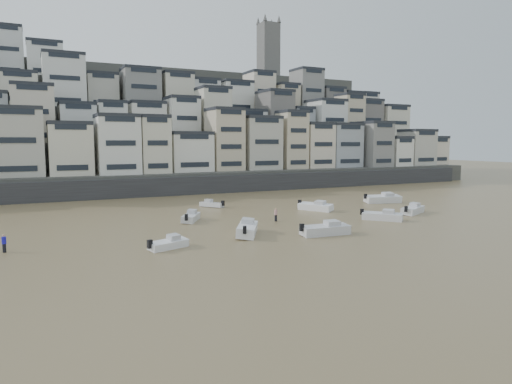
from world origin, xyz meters
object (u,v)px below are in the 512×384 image
person_blue (4,243)px  boat_c (247,227)px  boat_f (191,216)px  boat_a (325,228)px  boat_h (212,203)px  boat_j (168,243)px  boat_b (382,215)px  boat_e (315,205)px  person_pink (276,215)px  boat_g (383,197)px  boat_d (413,208)px

person_blue → boat_c: bearing=-6.1°
boat_f → boat_a: (10.54, -15.12, 0.12)m
boat_h → boat_j: bearing=114.1°
boat_h → boat_c: bearing=132.5°
boat_b → person_blue: (-43.63, 1.79, 0.10)m
boat_e → person_pink: (-9.76, -5.54, 0.09)m
boat_f → boat_a: boat_a is taller
boat_g → boat_h: bearing=176.2°
boat_a → boat_c: bearing=157.8°
boat_g → boat_f: bearing=-162.8°
boat_e → person_pink: person_pink is taller
boat_j → person_blue: person_blue is taller
boat_b → boat_e: 11.49m
boat_b → boat_j: size_ratio=1.27×
boat_e → person_blue: size_ratio=3.30×
boat_c → boat_e: boat_c is taller
boat_j → boat_h: (13.75, 24.87, -0.02)m
boat_j → boat_f: size_ratio=0.85×
boat_g → boat_b: bearing=-119.2°
boat_g → boat_e: bearing=-158.8°
boat_d → boat_a: bearing=173.8°
person_blue → person_pink: bearing=6.9°
boat_b → boat_c: boat_c is taller
boat_e → boat_a: bearing=-58.2°
person_pink → boat_f: bearing=153.3°
boat_g → boat_d: bearing=-98.2°
boat_g → boat_c: boat_g is taller
boat_a → person_pink: size_ratio=3.53×
boat_d → boat_f: size_ratio=1.10×
person_blue → boat_j: bearing=-20.3°
boat_f → person_blue: (-20.87, -8.68, 0.16)m
boat_c → boat_f: size_ratio=1.26×
person_pink → boat_g: bearing=17.5°
person_pink → person_blue: bearing=-173.1°
person_pink → boat_a: bearing=-86.1°
boat_b → boat_h: bearing=175.6°
boat_b → person_blue: bearing=-133.1°
boat_a → boat_b: bearing=25.6°
boat_e → boat_a: boat_a is taller
person_blue → boat_g: bearing=11.8°
boat_h → boat_e: boat_e is taller
boat_g → boat_e: (-15.04, -2.31, -0.14)m
boat_b → boat_j: (-29.52, -3.44, -0.16)m
boat_c → boat_g: bearing=-36.3°
boat_d → boat_g: 11.66m
boat_d → boat_h: boat_d is taller
boat_h → boat_f: bearing=110.5°
boat_j → boat_f: boat_f is taller
boat_b → boat_e: (-3.15, 11.05, 0.02)m
boat_j → boat_e: bearing=8.6°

